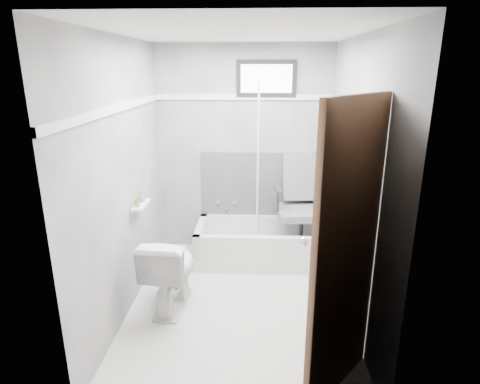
# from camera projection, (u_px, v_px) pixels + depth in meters

# --- Properties ---
(floor) EXTENTS (2.60, 2.60, 0.00)m
(floor) POSITION_uv_depth(u_px,v_px,m) (238.00, 304.00, 3.79)
(floor) COLOR white
(floor) RESTS_ON ground
(ceiling) EXTENTS (2.60, 2.60, 0.00)m
(ceiling) POSITION_uv_depth(u_px,v_px,m) (238.00, 32.00, 3.08)
(ceiling) COLOR silver
(ceiling) RESTS_ON floor
(wall_back) EXTENTS (2.00, 0.02, 2.40)m
(wall_back) POSITION_uv_depth(u_px,v_px,m) (244.00, 151.00, 4.68)
(wall_back) COLOR slate
(wall_back) RESTS_ON floor
(wall_front) EXTENTS (2.00, 0.02, 2.40)m
(wall_front) POSITION_uv_depth(u_px,v_px,m) (227.00, 247.00, 2.20)
(wall_front) COLOR slate
(wall_front) RESTS_ON floor
(wall_left) EXTENTS (0.02, 2.60, 2.40)m
(wall_left) POSITION_uv_depth(u_px,v_px,m) (123.00, 181.00, 3.48)
(wall_left) COLOR slate
(wall_left) RESTS_ON floor
(wall_right) EXTENTS (0.02, 2.60, 2.40)m
(wall_right) POSITION_uv_depth(u_px,v_px,m) (356.00, 183.00, 3.39)
(wall_right) COLOR slate
(wall_right) RESTS_ON floor
(bathtub) EXTENTS (1.50, 0.70, 0.42)m
(bathtub) POSITION_uv_depth(u_px,v_px,m) (262.00, 243.00, 4.61)
(bathtub) COLOR silver
(bathtub) RESTS_ON floor
(office_chair) EXTENTS (0.67, 0.67, 1.08)m
(office_chair) POSITION_uv_depth(u_px,v_px,m) (302.00, 205.00, 4.49)
(office_chair) COLOR slate
(office_chair) RESTS_ON bathtub
(toilet) EXTENTS (0.46, 0.76, 0.71)m
(toilet) POSITION_uv_depth(u_px,v_px,m) (171.00, 271.00, 3.67)
(toilet) COLOR white
(toilet) RESTS_ON floor
(door) EXTENTS (0.78, 0.78, 2.00)m
(door) POSITION_uv_depth(u_px,v_px,m) (403.00, 281.00, 2.23)
(door) COLOR brown
(door) RESTS_ON floor
(window) EXTENTS (0.66, 0.04, 0.40)m
(window) POSITION_uv_depth(u_px,v_px,m) (266.00, 79.00, 4.41)
(window) COLOR black
(window) RESTS_ON wall_back
(backerboard) EXTENTS (1.50, 0.02, 0.78)m
(backerboard) POSITION_uv_depth(u_px,v_px,m) (264.00, 185.00, 4.77)
(backerboard) COLOR #4C4C4F
(backerboard) RESTS_ON wall_back
(trim_back) EXTENTS (2.00, 0.02, 0.06)m
(trim_back) POSITION_uv_depth(u_px,v_px,m) (244.00, 97.00, 4.48)
(trim_back) COLOR white
(trim_back) RESTS_ON wall_back
(trim_left) EXTENTS (0.02, 2.60, 0.06)m
(trim_left) POSITION_uv_depth(u_px,v_px,m) (118.00, 108.00, 3.29)
(trim_left) COLOR white
(trim_left) RESTS_ON wall_left
(pole) EXTENTS (0.02, 0.36, 1.93)m
(pole) POSITION_uv_depth(u_px,v_px,m) (258.00, 169.00, 4.48)
(pole) COLOR white
(pole) RESTS_ON bathtub
(shelf) EXTENTS (0.10, 0.32, 0.02)m
(shelf) POSITION_uv_depth(u_px,v_px,m) (141.00, 205.00, 3.77)
(shelf) COLOR white
(shelf) RESTS_ON wall_left
(soap_bottle_a) EXTENTS (0.05, 0.05, 0.09)m
(soap_bottle_a) POSITION_uv_depth(u_px,v_px,m) (137.00, 201.00, 3.68)
(soap_bottle_a) COLOR olive
(soap_bottle_a) RESTS_ON shelf
(soap_bottle_b) EXTENTS (0.10, 0.10, 0.10)m
(soap_bottle_b) POSITION_uv_depth(u_px,v_px,m) (141.00, 197.00, 3.81)
(soap_bottle_b) COLOR teal
(soap_bottle_b) RESTS_ON shelf
(faucet) EXTENTS (0.26, 0.10, 0.16)m
(faucet) POSITION_uv_depth(u_px,v_px,m) (227.00, 205.00, 4.85)
(faucet) COLOR silver
(faucet) RESTS_ON wall_back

